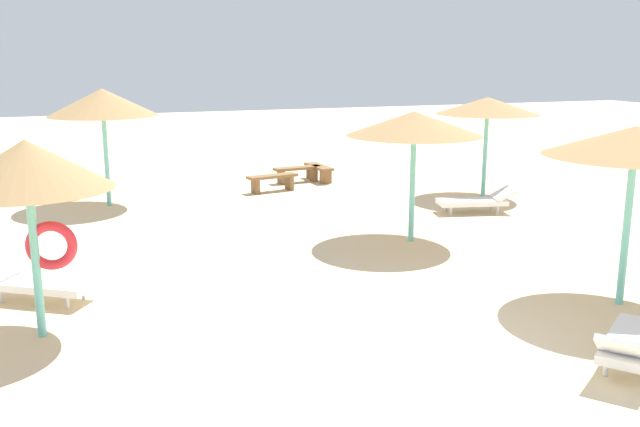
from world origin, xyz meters
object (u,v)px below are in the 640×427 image
Objects in this scene: bench_2 at (298,171)px; lounger_3 at (477,201)px; parasol_2 at (27,167)px; parasol_4 at (414,124)px; bench_1 at (273,180)px; lounger_0 at (53,186)px; lounger_1 at (633,343)px; lounger_2 at (34,282)px; bench_0 at (319,170)px; parasol_1 at (635,142)px; parasol_3 at (488,106)px; parasol_0 at (102,103)px.

lounger_3 is at bearing -62.45° from bench_2.
parasol_2 reaches higher than parasol_4.
lounger_0 is at bearing 167.08° from bench_1.
bench_1 is (-1.04, 12.76, 0.03)m from lounger_1.
lounger_2 is at bearing 95.09° from parasol_2.
lounger_1 is 1.25× the size of bench_0.
parasol_3 is at bearing 71.38° from parasol_1.
lounger_2 is at bearing -170.76° from parasol_4.
lounger_0 is at bearing 178.17° from bench_2.
parasol_4 is 4.03m from lounger_3.
parasol_4 is at bearing 21.15° from parasol_2.
parasol_0 is 1.08× the size of parasol_4.
lounger_0 is (-7.20, 7.67, -2.19)m from parasol_4.
parasol_2 is at bearing -158.85° from parasol_4.
lounger_0 is (0.09, 10.49, -2.12)m from parasol_2.
lounger_0 reaches higher than bench_0.
parasol_2 is (-8.64, 1.77, -0.17)m from parasol_1.
bench_2 is at bearing 89.60° from lounger_1.
parasol_4 is (7.29, 2.82, 0.07)m from parasol_2.
parasol_1 is 11.42m from bench_1.
parasol_2 is 1.81× the size of bench_1.
lounger_1 is 0.94× the size of lounger_3.
parasol_0 is at bearing -166.18° from bench_0.
bench_2 is at bearing 90.67° from parasol_4.
parasol_2 reaches higher than lounger_2.
parasol_3 is 1.83× the size of bench_1.
bench_0 is at bearing 32.93° from bench_1.
lounger_0 is 6.13m from bench_1.
parasol_3 is at bearing -13.09° from parasol_0.
parasol_3 is 5.66m from bench_0.
bench_1 is (-4.05, 4.43, 0.04)m from lounger_3.
parasol_3 is (11.41, 6.43, 0.08)m from parasol_2.
parasol_1 is at bearing -21.05° from lounger_2.
bench_1 and bench_2 have the same top height.
bench_2 is at bearing -175.19° from bench_0.
lounger_2 reaches higher than lounger_0.
parasol_2 reaches higher than parasol_3.
lounger_1 is 1.22× the size of bench_1.
lounger_2 reaches higher than lounger_3.
parasol_0 is 2.01× the size of bench_0.
parasol_3 is 1.86× the size of bench_0.
lounger_3 is (10.02, -5.80, 0.00)m from lounger_0.
bench_0 is at bearing 52.50° from parasol_2.
parasol_4 is 1.82× the size of bench_1.
parasol_2 is 1.47× the size of lounger_2.
bench_1 is at bearing 101.01° from parasol_4.
parasol_4 reaches higher than lounger_3.
lounger_1 is at bearing -85.33° from bench_1.
bench_0 is (8.06, 8.71, 0.02)m from lounger_2.
parasol_0 reaches higher than lounger_2.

